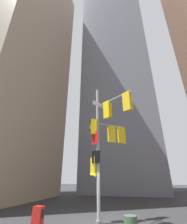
# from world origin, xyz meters

# --- Properties ---
(ground) EXTENTS (120.00, 120.00, 0.00)m
(ground) POSITION_xyz_m (0.00, 0.00, 0.00)
(ground) COLOR #2D2D30
(building_tower_left) EXTENTS (14.25, 14.25, 40.60)m
(building_tower_left) POSITION_xyz_m (-15.45, 5.69, 20.30)
(building_tower_left) COLOR tan
(building_tower_left) RESTS_ON ground
(building_mid_block) EXTENTS (12.77, 12.77, 44.29)m
(building_mid_block) POSITION_xyz_m (0.07, 20.17, 22.14)
(building_mid_block) COLOR slate
(building_mid_block) RESTS_ON ground
(signal_pole_assembly) EXTENTS (2.91, 3.14, 8.09)m
(signal_pole_assembly) POSITION_xyz_m (0.56, -0.03, 4.80)
(signal_pole_assembly) COLOR #9EA0A3
(signal_pole_assembly) RESTS_ON ground
(newspaper_box) EXTENTS (0.45, 0.36, 0.99)m
(newspaper_box) POSITION_xyz_m (-2.47, -1.87, 0.50)
(newspaper_box) COLOR red
(newspaper_box) RESTS_ON ground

